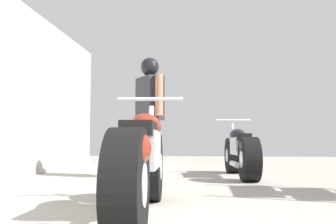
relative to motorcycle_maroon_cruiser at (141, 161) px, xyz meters
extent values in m
plane|color=#9E998E|center=(0.49, 1.70, -0.40)|extent=(18.50, 18.50, 0.00)
cylinder|color=black|center=(-0.04, 0.75, -0.09)|extent=(0.22, 0.63, 0.62)
cylinder|color=silver|center=(-0.04, 0.75, -0.09)|extent=(0.21, 0.25, 0.24)
cylinder|color=black|center=(0.04, -0.66, -0.09)|extent=(0.22, 0.63, 0.62)
cylinder|color=silver|center=(0.04, -0.66, -0.09)|extent=(0.21, 0.25, 0.24)
cube|color=silver|center=(0.00, 0.04, 0.08)|extent=(0.27, 0.63, 0.27)
ellipsoid|color=maroon|center=(-0.01, 0.26, 0.26)|extent=(0.28, 0.52, 0.21)
cube|color=black|center=(0.01, -0.13, 0.23)|extent=(0.24, 0.48, 0.10)
ellipsoid|color=maroon|center=(0.04, -0.61, 0.10)|extent=(0.28, 0.44, 0.23)
cylinder|color=silver|center=(-0.04, 0.71, 0.20)|extent=(0.06, 0.25, 0.56)
cylinder|color=silver|center=(-0.04, 0.67, 0.53)|extent=(0.60, 0.07, 0.03)
cylinder|color=silver|center=(-0.12, -0.25, -0.18)|extent=(0.12, 0.54, 0.09)
cylinder|color=black|center=(0.93, 3.82, -0.10)|extent=(0.27, 0.62, 0.61)
cylinder|color=silver|center=(0.93, 3.82, -0.10)|extent=(0.25, 0.25, 0.23)
cylinder|color=black|center=(1.05, 2.45, -0.10)|extent=(0.27, 0.62, 0.61)
cylinder|color=silver|center=(1.05, 2.45, -0.10)|extent=(0.25, 0.25, 0.23)
cube|color=silver|center=(0.99, 3.13, 0.07)|extent=(0.28, 0.62, 0.27)
ellipsoid|color=black|center=(0.97, 3.34, 0.24)|extent=(0.29, 0.51, 0.21)
cube|color=black|center=(1.00, 2.96, 0.21)|extent=(0.25, 0.47, 0.09)
ellipsoid|color=black|center=(1.04, 2.49, 0.09)|extent=(0.28, 0.44, 0.23)
cylinder|color=silver|center=(0.93, 3.78, 0.19)|extent=(0.07, 0.24, 0.55)
cylinder|color=silver|center=(0.94, 3.74, 0.51)|extent=(0.59, 0.08, 0.03)
cylinder|color=silver|center=(0.88, 2.84, -0.19)|extent=(0.13, 0.53, 0.09)
cylinder|color=#4C4C4C|center=(-0.32, 2.72, 0.03)|extent=(0.23, 0.23, 0.86)
cylinder|color=#4C4C4C|center=(-0.45, 2.89, 0.03)|extent=(0.23, 0.23, 0.86)
cube|color=#2D2D33|center=(-0.38, 2.80, 0.79)|extent=(0.49, 0.54, 0.66)
cylinder|color=#9E7051|center=(-0.21, 2.56, 0.82)|extent=(0.16, 0.16, 0.60)
cylinder|color=#9E7051|center=(-0.56, 3.04, 0.82)|extent=(0.16, 0.16, 0.60)
sphere|color=black|center=(-0.38, 2.80, 1.26)|extent=(0.24, 0.24, 0.24)
sphere|color=black|center=(-0.38, 2.80, 1.28)|extent=(0.28, 0.28, 0.28)
camera|label=1|loc=(0.47, -2.59, 0.14)|focal=38.72mm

